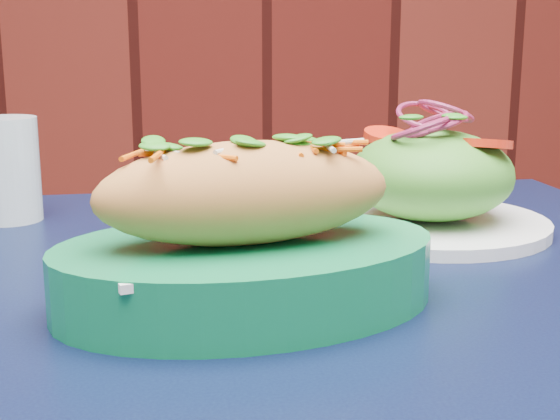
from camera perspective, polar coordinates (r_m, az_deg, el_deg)
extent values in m
cube|color=black|center=(0.63, 1.82, -6.78)|extent=(0.85, 0.85, 0.03)
cube|color=white|center=(0.56, -2.47, -2.70)|extent=(0.24, 0.18, 0.01)
ellipsoid|color=#E48B48|center=(0.55, -2.51, 1.28)|extent=(0.23, 0.13, 0.07)
cylinder|color=white|center=(0.81, 10.84, -1.02)|extent=(0.24, 0.24, 0.01)
ellipsoid|color=#4C992D|center=(0.80, 11.00, 2.56)|extent=(0.16, 0.16, 0.09)
cylinder|color=red|center=(0.77, 14.95, 5.08)|extent=(0.05, 0.05, 0.01)
cylinder|color=red|center=(0.81, 7.83, 5.73)|extent=(0.05, 0.05, 0.01)
cylinder|color=red|center=(0.84, 10.12, 5.86)|extent=(0.05, 0.05, 0.01)
torus|color=maroon|center=(0.79, 11.15, 6.14)|extent=(0.06, 0.06, 0.01)
torus|color=maroon|center=(0.79, 11.16, 6.43)|extent=(0.06, 0.06, 0.01)
torus|color=maroon|center=(0.79, 11.18, 6.72)|extent=(0.06, 0.06, 0.01)
torus|color=maroon|center=(0.79, 11.19, 7.01)|extent=(0.06, 0.06, 0.01)
torus|color=maroon|center=(0.79, 11.20, 7.30)|extent=(0.06, 0.06, 0.01)
cylinder|color=silver|center=(0.87, -19.34, 2.82)|extent=(0.07, 0.07, 0.11)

